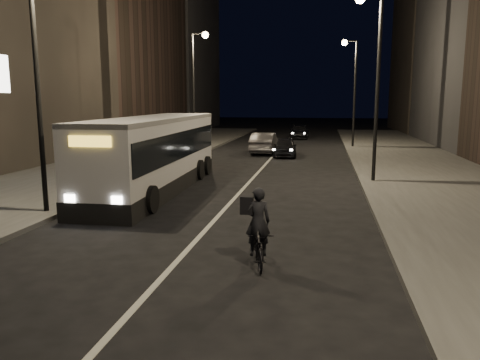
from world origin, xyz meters
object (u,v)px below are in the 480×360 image
at_px(streetlight_right_mid, 372,63).
at_px(car_near, 285,147).
at_px(car_mid, 264,143).
at_px(car_far, 300,132).
at_px(streetlight_right_far, 352,79).
at_px(city_bus, 155,151).
at_px(streetlight_left_far, 197,76).
at_px(cyclist_on_bicycle, 258,240).
at_px(streetlight_left_near, 43,48).

bearing_deg(streetlight_right_mid, car_near, 114.93).
height_order(car_mid, car_far, car_mid).
bearing_deg(streetlight_right_far, car_far, 116.36).
bearing_deg(car_mid, city_bus, 78.97).
distance_m(car_near, car_mid, 2.20).
xyz_separation_m(streetlight_left_far, city_bus, (1.73, -13.17, -3.69)).
xyz_separation_m(car_mid, car_far, (1.80, 13.49, -0.10)).
bearing_deg(car_far, streetlight_right_far, -63.82).
bearing_deg(streetlight_left_far, car_mid, 15.53).
bearing_deg(car_near, streetlight_left_far, 173.76).
height_order(streetlight_right_mid, streetlight_right_far, same).
height_order(streetlight_left_far, cyclist_on_bicycle, streetlight_left_far).
xyz_separation_m(streetlight_right_far, car_near, (-4.53, -6.25, -4.73)).
bearing_deg(city_bus, car_near, 69.92).
bearing_deg(car_far, cyclist_on_bicycle, -88.70).
height_order(city_bus, car_near, city_bus).
relative_size(streetlight_right_mid, cyclist_on_bicycle, 4.34).
relative_size(city_bus, car_far, 2.61).
bearing_deg(streetlight_left_far, streetlight_right_far, 29.36).
bearing_deg(cyclist_on_bicycle, city_bus, 110.45).
bearing_deg(car_far, streetlight_right_mid, -80.25).
relative_size(cyclist_on_bicycle, car_far, 0.43).
relative_size(city_bus, car_near, 3.10).
bearing_deg(streetlight_right_mid, streetlight_left_near, -143.12).
bearing_deg(car_mid, streetlight_left_far, 15.49).
xyz_separation_m(streetlight_right_mid, car_far, (-4.33, 24.75, -4.73)).
distance_m(streetlight_right_mid, streetlight_right_far, 16.00).
bearing_deg(car_mid, cyclist_on_bicycle, 96.81).
relative_size(streetlight_left_near, city_bus, 0.71).
bearing_deg(streetlight_right_mid, streetlight_left_far, 136.84).
relative_size(streetlight_right_mid, city_bus, 0.71).
xyz_separation_m(streetlight_right_far, streetlight_left_near, (-10.66, -24.00, 0.00)).
height_order(car_near, car_mid, car_mid).
xyz_separation_m(streetlight_left_far, car_far, (6.33, 14.75, -4.73)).
height_order(streetlight_right_far, car_near, streetlight_right_far).
bearing_deg(streetlight_right_far, streetlight_left_near, -113.96).
distance_m(cyclist_on_bicycle, car_mid, 22.93).
height_order(streetlight_left_near, car_mid, streetlight_left_near).
bearing_deg(streetlight_left_near, cyclist_on_bicycle, -25.78).
xyz_separation_m(streetlight_right_far, city_bus, (-8.93, -19.17, -3.69)).
xyz_separation_m(city_bus, car_far, (4.60, 27.91, -1.03)).
bearing_deg(car_near, car_far, 85.36).
distance_m(cyclist_on_bicycle, car_far, 36.27).
height_order(city_bus, car_far, city_bus).
height_order(streetlight_right_far, car_mid, streetlight_right_far).
relative_size(streetlight_left_far, car_far, 1.85).
height_order(streetlight_right_mid, car_mid, streetlight_right_mid).
xyz_separation_m(streetlight_right_mid, cyclist_on_bicycle, (-3.40, -11.51, -4.74)).
relative_size(cyclist_on_bicycle, car_near, 0.51).
distance_m(streetlight_right_far, car_far, 10.85).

